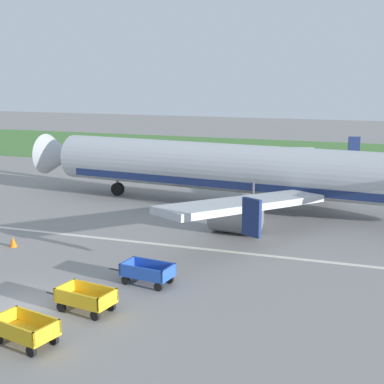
{
  "coord_description": "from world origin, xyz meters",
  "views": [
    {
      "loc": [
        15.17,
        -19.6,
        10.36
      ],
      "look_at": [
        3.48,
        13.91,
        2.8
      ],
      "focal_mm": 52.54,
      "sensor_mm": 36.0,
      "label": 1
    }
  ],
  "objects_px": {
    "baggage_cart_second_in_row": "(25,330)",
    "baggage_cart_fourth_in_row": "(147,272)",
    "airplane": "(245,170)",
    "traffic_cone_mid_apron": "(13,242)",
    "baggage_cart_third_in_row": "(86,298)"
  },
  "relations": [
    {
      "from": "baggage_cart_fourth_in_row",
      "to": "traffic_cone_mid_apron",
      "type": "bearing_deg",
      "value": 163.83
    },
    {
      "from": "traffic_cone_mid_apron",
      "to": "baggage_cart_third_in_row",
      "type": "bearing_deg",
      "value": -37.57
    },
    {
      "from": "baggage_cart_second_in_row",
      "to": "baggage_cart_third_in_row",
      "type": "height_order",
      "value": "same"
    },
    {
      "from": "baggage_cart_second_in_row",
      "to": "baggage_cart_third_in_row",
      "type": "distance_m",
      "value": 3.56
    },
    {
      "from": "baggage_cart_fourth_in_row",
      "to": "traffic_cone_mid_apron",
      "type": "distance_m",
      "value": 10.61
    },
    {
      "from": "airplane",
      "to": "baggage_cart_second_in_row",
      "type": "height_order",
      "value": "airplane"
    },
    {
      "from": "baggage_cart_second_in_row",
      "to": "baggage_cart_third_in_row",
      "type": "xyz_separation_m",
      "value": [
        0.67,
        3.5,
        0.0
      ]
    },
    {
      "from": "airplane",
      "to": "baggage_cart_second_in_row",
      "type": "xyz_separation_m",
      "value": [
        -2.6,
        -24.49,
        -2.45
      ]
    },
    {
      "from": "airplane",
      "to": "baggage_cart_fourth_in_row",
      "type": "height_order",
      "value": "airplane"
    },
    {
      "from": "airplane",
      "to": "traffic_cone_mid_apron",
      "type": "height_order",
      "value": "airplane"
    },
    {
      "from": "airplane",
      "to": "baggage_cart_third_in_row",
      "type": "distance_m",
      "value": 21.22
    },
    {
      "from": "traffic_cone_mid_apron",
      "to": "baggage_cart_fourth_in_row",
      "type": "bearing_deg",
      "value": -16.17
    },
    {
      "from": "baggage_cart_second_in_row",
      "to": "baggage_cart_fourth_in_row",
      "type": "bearing_deg",
      "value": 75.52
    },
    {
      "from": "baggage_cart_second_in_row",
      "to": "traffic_cone_mid_apron",
      "type": "xyz_separation_m",
      "value": [
        -8.27,
        10.38,
        -0.29
      ]
    },
    {
      "from": "baggage_cart_second_in_row",
      "to": "baggage_cart_fourth_in_row",
      "type": "xyz_separation_m",
      "value": [
        1.92,
        7.42,
        0.0
      ]
    }
  ]
}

